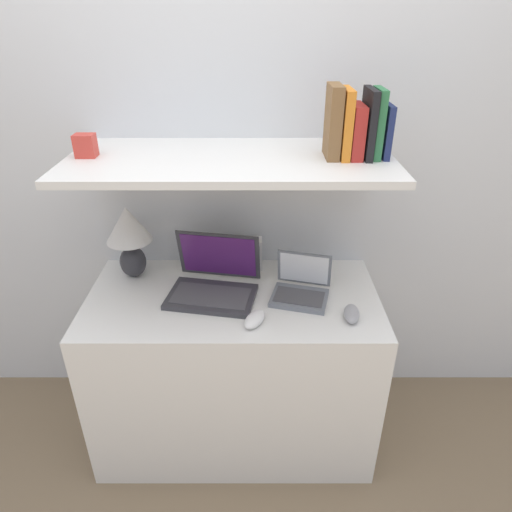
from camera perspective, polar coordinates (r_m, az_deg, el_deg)
ground_plane at (r=2.20m, az=-2.69°, el=-26.52°), size 12.00×12.00×0.00m
wall_back at (r=2.01m, az=-2.64°, el=11.23°), size 6.00×0.05×2.40m
desk at (r=2.10m, az=-2.57°, el=-13.73°), size 1.19×0.60×0.77m
back_riser at (r=2.20m, az=-2.38°, el=-2.96°), size 1.19×0.04×1.30m
shelf at (r=1.70m, az=-3.16°, el=11.83°), size 1.19×0.54×0.03m
table_lamp at (r=1.98m, az=-15.50°, el=2.74°), size 0.19×0.19×0.32m
laptop_large at (r=1.86m, az=-5.19°, el=-3.30°), size 0.39×0.33×0.24m
laptop_small at (r=1.85m, az=5.72°, el=-4.04°), size 0.26×0.24×0.17m
computer_mouse at (r=1.70m, az=-0.09°, el=-7.91°), size 0.11×0.13×0.04m
second_mouse at (r=1.76m, az=11.95°, el=-7.08°), size 0.07×0.12×0.04m
router_box at (r=2.03m, az=-0.65°, el=0.31°), size 0.11×0.07×0.14m
book_navy at (r=1.73m, az=16.02°, el=14.77°), size 0.02×0.12×0.18m
book_green at (r=1.71m, az=14.99°, el=15.69°), size 0.03×0.13×0.24m
book_black at (r=1.71m, az=13.95°, el=15.75°), size 0.02×0.16×0.24m
book_red at (r=1.70m, az=12.48°, el=14.99°), size 0.04×0.15×0.18m
book_orange at (r=1.69m, az=11.18°, el=15.93°), size 0.03×0.16×0.24m
book_brown at (r=1.68m, az=9.73°, el=16.19°), size 0.04×0.14×0.25m
shelf_gadget at (r=1.79m, az=-20.44°, el=12.81°), size 0.07×0.06×0.08m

